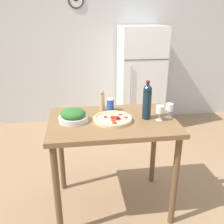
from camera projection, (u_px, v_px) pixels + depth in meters
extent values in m
plane|color=#9E7A56|center=(112.00, 203.00, 2.58)|extent=(14.00, 14.00, 0.00)
cube|color=silver|center=(94.00, 48.00, 4.23)|extent=(6.40, 0.06, 2.60)
torus|color=black|center=(76.00, 0.00, 3.89)|extent=(0.24, 0.02, 0.24)
cylinder|color=silver|center=(76.00, 0.00, 3.90)|extent=(0.21, 0.01, 0.21)
cube|color=black|center=(76.00, 0.00, 3.89)|extent=(0.07, 0.01, 0.01)
cube|color=white|center=(140.00, 79.00, 4.13)|extent=(0.69, 0.68, 1.67)
cube|color=black|center=(147.00, 60.00, 3.68)|extent=(0.68, 0.01, 0.01)
cylinder|color=#B2B2B7|center=(130.00, 90.00, 3.80)|extent=(0.02, 0.02, 0.75)
cube|color=brown|center=(113.00, 122.00, 2.25)|extent=(1.13, 0.76, 0.04)
cylinder|color=brown|center=(57.00, 193.00, 2.06)|extent=(0.06, 0.06, 0.90)
cylinder|color=brown|center=(175.00, 182.00, 2.19)|extent=(0.06, 0.06, 0.90)
cylinder|color=brown|center=(61.00, 153.00, 2.65)|extent=(0.06, 0.06, 0.90)
cylinder|color=brown|center=(154.00, 147.00, 2.78)|extent=(0.06, 0.06, 0.90)
cylinder|color=#142833|center=(147.00, 105.00, 2.23)|extent=(0.08, 0.08, 0.26)
sphere|color=#142833|center=(148.00, 89.00, 2.17)|extent=(0.08, 0.08, 0.08)
cylinder|color=#142833|center=(148.00, 86.00, 2.16)|extent=(0.03, 0.03, 0.06)
cylinder|color=maroon|center=(148.00, 81.00, 2.15)|extent=(0.03, 0.03, 0.02)
cylinder|color=silver|center=(159.00, 120.00, 2.23)|extent=(0.06, 0.06, 0.00)
cylinder|color=silver|center=(159.00, 116.00, 2.21)|extent=(0.01, 0.01, 0.07)
cylinder|color=white|center=(160.00, 109.00, 2.19)|extent=(0.07, 0.07, 0.07)
cylinder|color=maroon|center=(160.00, 111.00, 2.20)|extent=(0.06, 0.06, 0.03)
cylinder|color=silver|center=(168.00, 118.00, 2.28)|extent=(0.06, 0.06, 0.00)
cylinder|color=silver|center=(169.00, 114.00, 2.27)|extent=(0.01, 0.01, 0.07)
cylinder|color=white|center=(169.00, 107.00, 2.24)|extent=(0.07, 0.07, 0.07)
cylinder|color=maroon|center=(169.00, 110.00, 2.25)|extent=(0.06, 0.06, 0.00)
cylinder|color=tan|center=(102.00, 103.00, 2.42)|extent=(0.05, 0.05, 0.17)
sphere|color=tan|center=(102.00, 93.00, 2.38)|extent=(0.04, 0.04, 0.04)
cylinder|color=silver|center=(73.00, 119.00, 2.20)|extent=(0.26, 0.26, 0.05)
ellipsoid|color=#2D6628|center=(73.00, 114.00, 2.19)|extent=(0.22, 0.22, 0.09)
cylinder|color=#DBC189|center=(113.00, 120.00, 2.22)|extent=(0.35, 0.35, 0.02)
torus|color=#DBC189|center=(113.00, 118.00, 2.21)|extent=(0.35, 0.35, 0.02)
cylinder|color=red|center=(105.00, 117.00, 2.24)|extent=(0.03, 0.03, 0.01)
cylinder|color=red|center=(112.00, 117.00, 2.24)|extent=(0.04, 0.04, 0.01)
cylinder|color=red|center=(119.00, 119.00, 2.19)|extent=(0.04, 0.04, 0.01)
cylinder|color=red|center=(118.00, 119.00, 2.20)|extent=(0.04, 0.04, 0.01)
cylinder|color=red|center=(120.00, 115.00, 2.29)|extent=(0.03, 0.03, 0.01)
cylinder|color=red|center=(114.00, 120.00, 2.17)|extent=(0.04, 0.04, 0.01)
cylinder|color=red|center=(117.00, 117.00, 2.24)|extent=(0.05, 0.05, 0.01)
cylinder|color=red|center=(115.00, 123.00, 2.12)|extent=(0.04, 0.04, 0.01)
cylinder|color=red|center=(126.00, 117.00, 2.23)|extent=(0.04, 0.04, 0.01)
cylinder|color=red|center=(113.00, 118.00, 2.22)|extent=(0.04, 0.04, 0.01)
cylinder|color=#284CA3|center=(110.00, 105.00, 2.42)|extent=(0.07, 0.07, 0.12)
cylinder|color=white|center=(110.00, 99.00, 2.39)|extent=(0.07, 0.07, 0.01)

